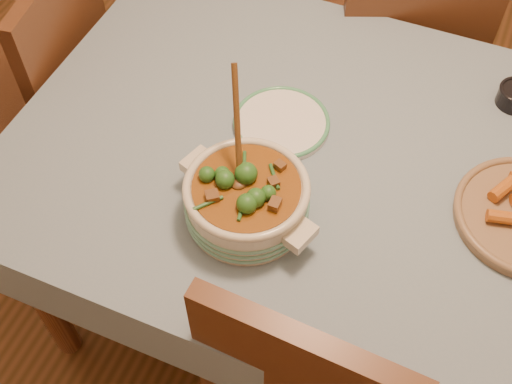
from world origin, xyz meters
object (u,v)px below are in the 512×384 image
at_px(dining_table, 360,191).
at_px(white_plate, 281,122).
at_px(chair_far, 403,45).
at_px(chair_left, 46,84).
at_px(stew_casserole, 247,197).

xyz_separation_m(dining_table, white_plate, (-0.23, 0.05, 0.10)).
xyz_separation_m(chair_far, chair_left, (-0.96, -0.59, -0.01)).
bearing_deg(dining_table, stew_casserole, -131.29).
xyz_separation_m(stew_casserole, white_plate, (-0.03, 0.27, -0.06)).
relative_size(white_plate, chair_far, 0.28).
relative_size(stew_casserole, chair_left, 0.36).
bearing_deg(chair_far, chair_left, 9.48).
distance_m(dining_table, stew_casserole, 0.34).
relative_size(dining_table, white_plate, 6.39).
bearing_deg(dining_table, chair_far, 94.59).
relative_size(chair_far, chair_left, 1.01).
xyz_separation_m(white_plate, chair_left, (-0.79, 0.07, -0.23)).
distance_m(dining_table, white_plate, 0.25).
height_order(white_plate, chair_left, chair_left).
relative_size(dining_table, chair_far, 1.77).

